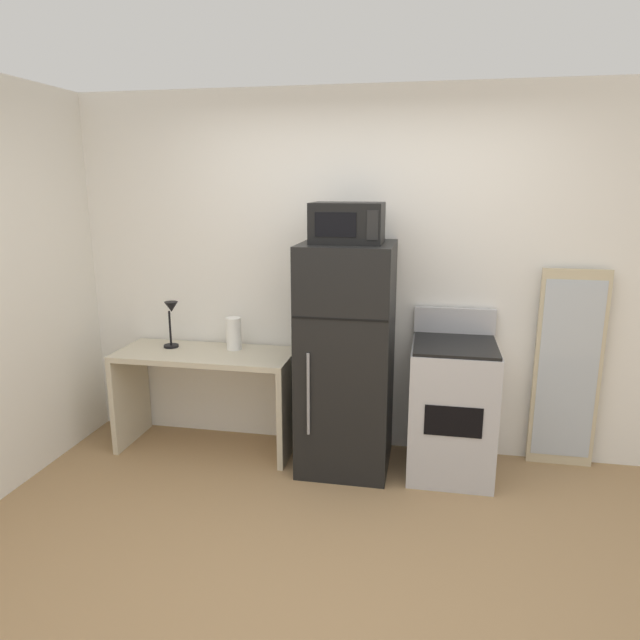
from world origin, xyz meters
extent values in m
plane|color=#9E7A51|center=(0.00, 0.00, 0.00)|extent=(12.00, 12.00, 0.00)
cube|color=white|center=(0.00, 1.70, 1.30)|extent=(5.00, 0.10, 2.60)
cube|color=beige|center=(-1.14, 1.36, 0.73)|extent=(1.29, 0.53, 0.04)
cube|color=beige|center=(-1.76, 1.36, 0.35)|extent=(0.04, 0.53, 0.71)
cube|color=beige|center=(-0.51, 1.36, 0.35)|extent=(0.04, 0.53, 0.71)
cylinder|color=black|center=(-1.43, 1.44, 0.76)|extent=(0.11, 0.11, 0.02)
cylinder|color=black|center=(-1.43, 1.44, 0.90)|extent=(0.02, 0.02, 0.26)
cone|color=black|center=(-1.40, 1.42, 1.07)|extent=(0.10, 0.10, 0.08)
cylinder|color=white|center=(-0.95, 1.47, 0.87)|extent=(0.11, 0.11, 0.24)
cube|color=black|center=(-0.08, 1.31, 0.79)|extent=(0.61, 0.64, 1.57)
cube|color=black|center=(-0.08, 0.99, 1.13)|extent=(0.60, 0.00, 0.01)
cylinder|color=gray|center=(-0.28, 0.98, 0.63)|extent=(0.02, 0.02, 0.55)
cube|color=black|center=(-0.08, 1.29, 1.70)|extent=(0.46, 0.34, 0.26)
cube|color=black|center=(-0.13, 1.12, 1.70)|extent=(0.26, 0.01, 0.15)
cube|color=black|center=(0.10, 1.12, 1.70)|extent=(0.07, 0.01, 0.18)
cube|color=#B7B7BC|center=(0.64, 1.33, 0.45)|extent=(0.56, 0.60, 0.90)
cube|color=black|center=(0.64, 1.33, 0.91)|extent=(0.54, 0.58, 0.02)
cube|color=#B7B7BC|center=(0.64, 1.61, 1.01)|extent=(0.56, 0.04, 0.18)
cube|color=black|center=(0.64, 1.03, 0.50)|extent=(0.36, 0.01, 0.20)
cube|color=#C6B793|center=(1.41, 1.59, 0.70)|extent=(0.44, 0.03, 1.40)
cube|color=#B2BCC6|center=(1.41, 1.57, 0.70)|extent=(0.39, 0.00, 1.26)
camera|label=1|loc=(0.46, -2.42, 1.95)|focal=32.20mm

